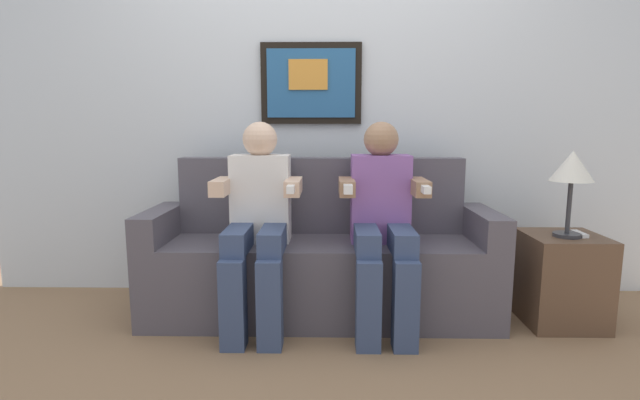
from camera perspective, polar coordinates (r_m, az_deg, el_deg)
ground_plane at (r=2.55m, az=-0.07°, el=-16.25°), size 5.67×5.67×0.00m
back_wall_assembly at (r=3.08m, az=0.18°, el=12.91°), size 4.36×0.10×2.60m
couch at (r=2.75m, az=0.07°, el=-7.44°), size 1.96×0.58×0.90m
person_on_left at (r=2.54m, az=-7.45°, el=-2.05°), size 0.46×0.56×1.11m
person_on_right at (r=2.53m, az=7.51°, el=-2.09°), size 0.46×0.56×1.11m
side_table_right at (r=2.96m, az=27.09°, el=-8.50°), size 0.40×0.40×0.50m
table_lamp at (r=2.81m, az=28.13°, el=3.21°), size 0.22×0.22×0.46m
spare_remote_on_table at (r=2.92m, az=28.83°, el=-3.60°), size 0.04×0.13×0.02m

